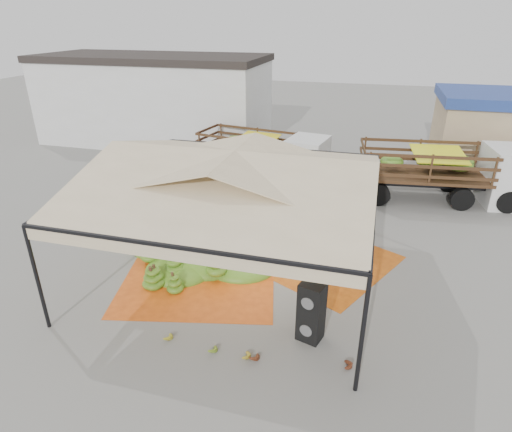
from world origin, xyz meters
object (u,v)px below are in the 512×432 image
(banana_heap, at_px, (202,241))
(vendor, at_px, (273,211))
(truck_left, at_px, (267,150))
(speaker_stack, at_px, (311,312))
(truck_right, at_px, (452,167))

(banana_heap, bearing_deg, vendor, 57.38)
(banana_heap, height_order, truck_left, truck_left)
(speaker_stack, height_order, truck_left, truck_left)
(truck_left, distance_m, truck_right, 8.61)
(banana_heap, xyz_separation_m, vendor, (1.79, 2.79, 0.14))
(speaker_stack, xyz_separation_m, vendor, (-2.38, 5.87, -0.07))
(speaker_stack, xyz_separation_m, truck_right, (4.51, 10.77, 0.70))
(truck_left, bearing_deg, truck_right, 4.17)
(banana_heap, relative_size, truck_right, 0.76)
(truck_right, bearing_deg, vendor, -151.47)
(truck_left, height_order, truck_right, truck_right)
(speaker_stack, xyz_separation_m, truck_left, (-4.06, 11.66, 0.55))
(truck_left, bearing_deg, banana_heap, -80.64)
(vendor, bearing_deg, banana_heap, 64.93)
(speaker_stack, relative_size, truck_right, 0.22)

